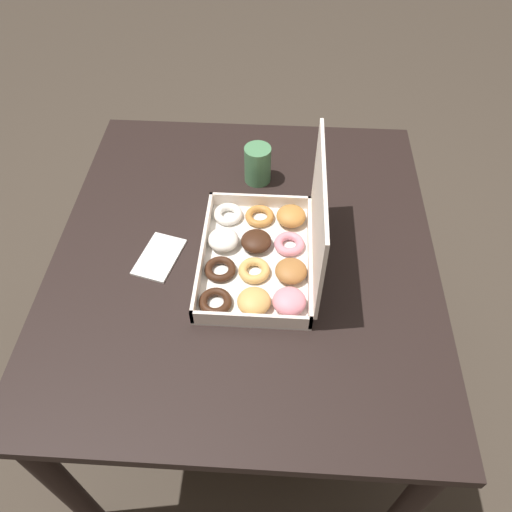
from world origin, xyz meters
TOP-DOWN VIEW (x-y plane):
  - ground_plane at (0.00, 0.00)m, footprint 8.00×8.00m
  - dining_table at (0.00, 0.00)m, footprint 1.05×0.94m
  - donut_box at (0.04, 0.06)m, footprint 0.38×0.27m
  - coffee_mug at (-0.26, 0.02)m, footprint 0.07×0.07m
  - paper_napkin at (0.04, -0.21)m, footprint 0.16×0.12m

SIDE VIEW (x-z plane):
  - ground_plane at x=0.00m, z-range 0.00..0.00m
  - dining_table at x=0.00m, z-range 0.28..1.04m
  - paper_napkin at x=0.04m, z-range 0.76..0.77m
  - donut_box at x=0.04m, z-range 0.67..0.95m
  - coffee_mug at x=-0.26m, z-range 0.76..0.87m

